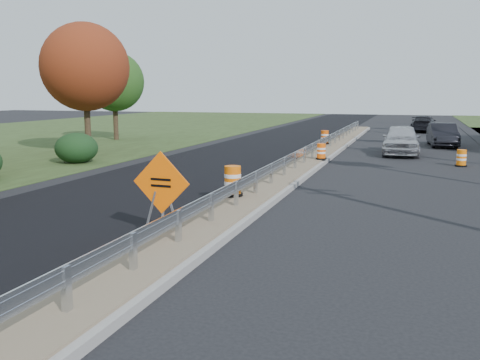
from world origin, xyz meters
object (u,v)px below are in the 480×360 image
(caution_sign, at_px, (162,215))
(car_dark_far, at_px, (423,124))
(car_silver, at_px, (401,140))
(car_dark_mid, at_px, (443,135))
(barrel_median_mid, at_px, (321,152))
(barrel_shoulder_near, at_px, (461,158))
(barrel_median_near, at_px, (233,182))
(barrel_median_far, at_px, (325,138))

(caution_sign, xyz_separation_m, car_dark_far, (6.43, 38.63, 0.18))
(car_silver, height_order, car_dark_far, car_silver)
(car_silver, xyz_separation_m, car_dark_mid, (2.42, 5.61, -0.10))
(barrel_median_mid, distance_m, barrel_shoulder_near, 6.57)
(caution_sign, relative_size, barrel_median_near, 2.19)
(barrel_shoulder_near, xyz_separation_m, car_silver, (-2.86, 4.25, 0.46))
(car_dark_mid, distance_m, car_dark_far, 13.18)
(barrel_median_far, bearing_deg, barrel_shoulder_near, -41.02)
(caution_sign, bearing_deg, barrel_shoulder_near, 65.97)
(barrel_median_mid, xyz_separation_m, barrel_median_far, (-1.10, 7.79, 0.04))
(barrel_shoulder_near, xyz_separation_m, car_dark_far, (-1.47, 22.99, 0.33))
(caution_sign, bearing_deg, barrel_median_near, 88.10)
(car_silver, relative_size, car_dark_far, 1.00)
(caution_sign, relative_size, barrel_median_far, 2.42)
(barrel_median_mid, bearing_deg, car_dark_far, 78.38)
(barrel_shoulder_near, bearing_deg, barrel_median_mid, -169.30)
(car_dark_far, bearing_deg, car_silver, 88.94)
(caution_sign, relative_size, car_dark_far, 0.42)
(car_dark_mid, bearing_deg, car_dark_far, 89.49)
(barrel_median_near, xyz_separation_m, car_silver, (4.69, 15.61, 0.15))
(barrel_median_mid, bearing_deg, caution_sign, -95.74)
(car_dark_mid, bearing_deg, barrel_shoulder_near, -92.46)
(caution_sign, bearing_deg, car_dark_mid, 76.46)
(caution_sign, bearing_deg, car_dark_far, 83.32)
(barrel_median_near, height_order, barrel_shoulder_near, barrel_median_near)
(barrel_median_far, bearing_deg, caution_sign, -90.90)
(barrel_median_mid, xyz_separation_m, barrel_shoulder_near, (6.45, 1.22, -0.22))
(barrel_median_far, height_order, car_dark_mid, car_dark_mid)
(barrel_shoulder_near, bearing_deg, car_dark_far, 93.66)
(car_silver, distance_m, car_dark_mid, 6.11)
(car_silver, bearing_deg, car_dark_mid, 65.33)
(car_silver, bearing_deg, barrel_shoulder_near, -57.36)
(car_dark_mid, bearing_deg, car_silver, -118.39)
(barrel_median_far, xyz_separation_m, barrel_shoulder_near, (7.55, -6.57, -0.26))
(car_silver, bearing_deg, barrel_median_far, 152.42)
(car_silver, bearing_deg, car_dark_far, 84.47)
(caution_sign, relative_size, car_dark_mid, 0.46)
(caution_sign, height_order, car_dark_mid, caution_sign)
(barrel_shoulder_near, height_order, car_silver, car_silver)
(barrel_median_near, xyz_separation_m, barrel_median_mid, (1.10, 10.14, -0.09))
(barrel_median_near, relative_size, car_dark_mid, 0.21)
(caution_sign, xyz_separation_m, barrel_median_far, (0.35, 22.21, 0.11))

